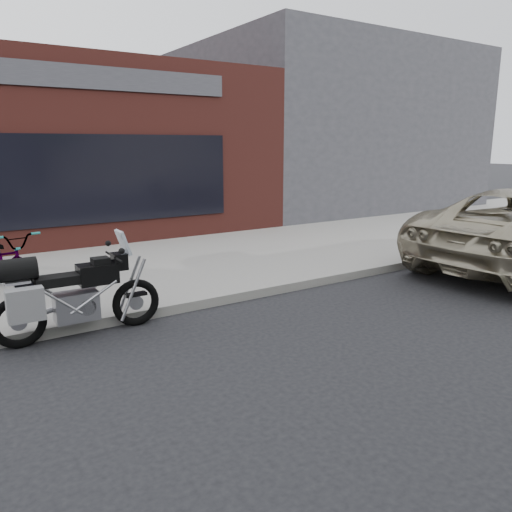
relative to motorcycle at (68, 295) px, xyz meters
name	(u,v)px	position (x,y,z in m)	size (l,w,h in m)	color
ground	(423,426)	(2.14, -3.88, -0.59)	(120.00, 120.00, 0.00)	black
near_sidewalk	(143,265)	(2.14, 3.12, -0.51)	(44.00, 6.00, 0.15)	gray
neighbour_building	(310,131)	(12.14, 10.12, 2.41)	(10.00, 10.00, 6.00)	#2C2C32
motorcycle	(68,295)	(0.00, 0.00, 0.00)	(2.16, 0.70, 1.36)	black
bicycle_front	(7,262)	(-0.43, 2.15, 0.07)	(0.68, 1.94, 1.02)	gray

